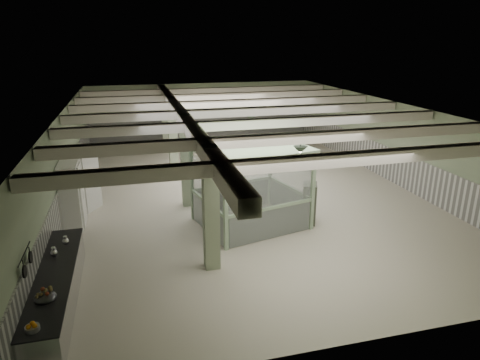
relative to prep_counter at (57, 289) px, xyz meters
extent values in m
plane|color=beige|center=(6.54, 6.88, -0.46)|extent=(20.00, 20.00, 0.00)
cube|color=silver|center=(6.54, 6.88, 3.14)|extent=(14.00, 20.00, 0.02)
cube|color=#A3B591|center=(6.54, 16.88, 1.34)|extent=(14.00, 0.02, 3.60)
cube|color=#A3B591|center=(6.54, -3.12, 1.34)|extent=(14.00, 0.02, 3.60)
cube|color=#A3B591|center=(-0.46, 6.88, 1.34)|extent=(0.02, 20.00, 3.60)
cube|color=#A3B591|center=(13.54, 6.88, 1.34)|extent=(0.02, 20.00, 3.60)
cube|color=silver|center=(-0.43, 6.88, 0.29)|extent=(0.05, 19.90, 1.50)
cube|color=silver|center=(13.52, 6.88, 0.29)|extent=(0.05, 19.90, 1.50)
cube|color=silver|center=(6.54, 16.86, 0.29)|extent=(13.90, 0.05, 1.50)
cube|color=silver|center=(4.04, 6.88, 2.92)|extent=(0.45, 19.90, 0.40)
cube|color=silver|center=(6.54, -0.62, 2.96)|extent=(13.90, 0.35, 0.32)
cube|color=silver|center=(6.54, 1.88, 2.96)|extent=(13.90, 0.35, 0.32)
cube|color=silver|center=(6.54, 4.38, 2.96)|extent=(13.90, 0.35, 0.32)
cube|color=silver|center=(6.54, 6.88, 2.96)|extent=(13.90, 0.35, 0.32)
cube|color=silver|center=(6.54, 9.38, 2.96)|extent=(13.90, 0.35, 0.32)
cube|color=silver|center=(6.54, 11.88, 2.96)|extent=(13.90, 0.35, 0.32)
cube|color=silver|center=(6.54, 14.38, 2.96)|extent=(13.90, 0.35, 0.32)
cube|color=#9EAE8C|center=(4.04, 0.88, 1.34)|extent=(0.42, 0.42, 3.60)
cube|color=#9EAE8C|center=(4.04, 5.88, 1.34)|extent=(0.42, 0.42, 3.60)
cube|color=#9EAE8C|center=(4.04, 10.88, 1.34)|extent=(0.42, 0.42, 3.60)
cube|color=#9EAE8C|center=(4.04, 14.88, 1.34)|extent=(0.42, 0.42, 3.60)
cylinder|color=black|center=(-0.39, -0.72, 1.39)|extent=(0.02, 1.20, 0.02)
cone|color=#2D3C2E|center=(7.04, 1.88, 2.59)|extent=(0.44, 0.44, 0.22)
cone|color=#2D3C2E|center=(7.04, 7.38, 2.59)|extent=(0.44, 0.44, 0.22)
cone|color=#2D3C2E|center=(7.04, 12.38, 2.59)|extent=(0.44, 0.44, 0.22)
cube|color=silver|center=(0.00, 0.00, -0.02)|extent=(0.84, 5.00, 0.88)
cube|color=black|center=(0.00, 0.00, 0.43)|extent=(0.88, 5.04, 0.04)
cylinder|color=#B2B2B7|center=(-0.09, -2.20, 0.49)|extent=(0.33, 0.33, 0.10)
cylinder|color=black|center=(-0.34, -1.12, 1.17)|extent=(0.04, 0.28, 0.28)
cylinder|color=black|center=(-0.34, -0.48, 1.17)|extent=(0.04, 0.27, 0.27)
cube|color=white|center=(-0.11, 5.55, 0.71)|extent=(0.64, 2.55, 2.34)
cube|color=white|center=(0.24, 4.96, 0.71)|extent=(0.06, 0.96, 2.24)
cube|color=white|center=(0.36, 6.24, 0.71)|extent=(0.54, 0.86, 2.24)
cube|color=silver|center=(0.28, 4.96, 0.71)|extent=(0.02, 0.05, 0.30)
cube|color=silver|center=(0.28, 6.13, 0.71)|extent=(0.02, 0.05, 0.30)
cube|color=#9CBA94|center=(4.66, 1.79, 0.90)|extent=(0.14, 0.14, 2.72)
cube|color=#9CBA94|center=(4.03, 4.44, 0.90)|extent=(0.14, 0.14, 2.72)
cube|color=#9CBA94|center=(7.84, 2.55, 0.90)|extent=(0.14, 0.14, 2.72)
cube|color=#9CBA94|center=(7.20, 5.20, 0.90)|extent=(0.14, 0.14, 2.72)
cube|color=#9CBA94|center=(5.93, 3.50, 2.32)|extent=(4.11, 3.70, 0.12)
cube|color=silver|center=(6.25, 2.17, 0.09)|extent=(2.99, 0.77, 1.05)
cube|color=silver|center=(6.25, 2.17, 1.32)|extent=(2.99, 0.77, 1.22)
cube|color=silver|center=(5.62, 4.82, 0.09)|extent=(2.99, 0.77, 1.05)
cube|color=silver|center=(5.62, 4.82, 1.32)|extent=(2.99, 0.77, 1.22)
cube|color=silver|center=(4.35, 3.12, 0.09)|extent=(0.64, 2.46, 1.05)
cube|color=silver|center=(4.35, 3.12, 1.32)|extent=(0.64, 2.46, 1.22)
cube|color=silver|center=(7.52, 3.88, 0.09)|extent=(0.64, 2.46, 1.05)
cube|color=silver|center=(7.52, 3.88, 1.32)|extent=(0.64, 2.46, 1.22)
cube|color=#515647|center=(7.98, 3.09, 0.27)|extent=(0.70, 0.81, 1.46)
camera|label=1|loc=(2.08, -9.93, 5.86)|focal=32.00mm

